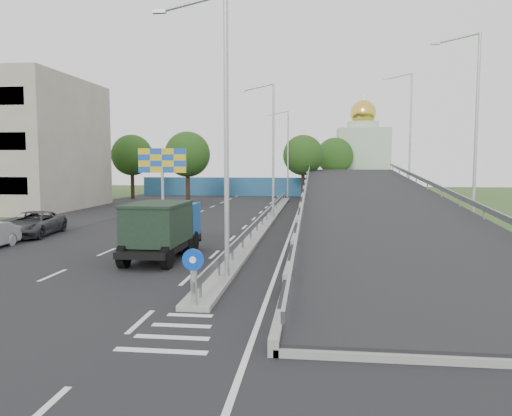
# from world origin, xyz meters

# --- Properties ---
(ground) EXTENTS (160.00, 160.00, 0.00)m
(ground) POSITION_xyz_m (0.00, 0.00, 0.00)
(ground) COLOR #2D4C1E
(ground) RESTS_ON ground
(road_surface) EXTENTS (26.00, 90.00, 0.04)m
(road_surface) POSITION_xyz_m (-3.00, 20.00, 0.00)
(road_surface) COLOR black
(road_surface) RESTS_ON ground
(parking_strip) EXTENTS (8.00, 90.00, 0.05)m
(parking_strip) POSITION_xyz_m (-16.00, 20.00, 0.00)
(parking_strip) COLOR black
(parking_strip) RESTS_ON ground
(median) EXTENTS (1.00, 44.00, 0.20)m
(median) POSITION_xyz_m (0.00, 24.00, 0.10)
(median) COLOR gray
(median) RESTS_ON ground
(overpass_ramp) EXTENTS (10.00, 50.00, 3.50)m
(overpass_ramp) POSITION_xyz_m (7.50, 24.00, 1.75)
(overpass_ramp) COLOR gray
(overpass_ramp) RESTS_ON ground
(median_guardrail) EXTENTS (0.09, 44.00, 0.71)m
(median_guardrail) POSITION_xyz_m (0.00, 24.00, 0.75)
(median_guardrail) COLOR gray
(median_guardrail) RESTS_ON median
(sign_bollard) EXTENTS (0.64, 0.23, 1.67)m
(sign_bollard) POSITION_xyz_m (0.00, 2.17, 1.03)
(sign_bollard) COLOR black
(sign_bollard) RESTS_ON median
(lamp_post_near) EXTENTS (2.74, 0.18, 10.08)m
(lamp_post_near) POSITION_xyz_m (0.11, 6.00, 5.81)
(lamp_post_near) COLOR #B2B5B7
(lamp_post_near) RESTS_ON median
(lamp_post_mid) EXTENTS (2.74, 0.18, 10.08)m
(lamp_post_mid) POSITION_xyz_m (0.11, 26.00, 5.81)
(lamp_post_mid) COLOR #B2B5B7
(lamp_post_mid) RESTS_ON median
(lamp_post_far) EXTENTS (2.74, 0.18, 10.08)m
(lamp_post_far) POSITION_xyz_m (0.11, 46.00, 5.81)
(lamp_post_far) COLOR #B2B5B7
(lamp_post_far) RESTS_ON median
(blue_wall) EXTENTS (30.00, 0.50, 2.40)m
(blue_wall) POSITION_xyz_m (-4.00, 52.00, 1.20)
(blue_wall) COLOR #22607E
(blue_wall) RESTS_ON ground
(church) EXTENTS (7.00, 7.00, 13.80)m
(church) POSITION_xyz_m (10.00, 60.00, 5.31)
(church) COLOR #B2CCAD
(church) RESTS_ON ground
(billboard) EXTENTS (4.00, 0.24, 5.50)m
(billboard) POSITION_xyz_m (-9.00, 28.00, 4.19)
(billboard) COLOR #B2B5B7
(billboard) RESTS_ON ground
(tree_left_mid) EXTENTS (4.80, 4.80, 7.60)m
(tree_left_mid) POSITION_xyz_m (-10.00, 40.00, 5.18)
(tree_left_mid) COLOR black
(tree_left_mid) RESTS_ON ground
(tree_median_far) EXTENTS (4.80, 4.80, 7.60)m
(tree_median_far) POSITION_xyz_m (2.00, 48.00, 5.18)
(tree_median_far) COLOR black
(tree_median_far) RESTS_ON ground
(tree_left_far) EXTENTS (4.80, 4.80, 7.60)m
(tree_left_far) POSITION_xyz_m (-18.00, 45.00, 5.18)
(tree_left_far) COLOR black
(tree_left_far) RESTS_ON ground
(tree_ramp_far) EXTENTS (4.80, 4.80, 7.60)m
(tree_ramp_far) POSITION_xyz_m (6.00, 55.00, 5.18)
(tree_ramp_far) COLOR black
(tree_ramp_far) RESTS_ON ground
(dump_truck) EXTENTS (2.38, 5.92, 2.59)m
(dump_truck) POSITION_xyz_m (-3.35, 9.97, 1.44)
(dump_truck) COLOR black
(dump_truck) RESTS_ON ground
(parked_car_c) EXTENTS (3.02, 5.47, 1.45)m
(parked_car_c) POSITION_xyz_m (-13.08, 15.66, 0.73)
(parked_car_c) COLOR #343539
(parked_car_c) RESTS_ON ground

